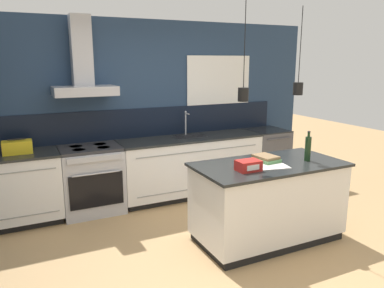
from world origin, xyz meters
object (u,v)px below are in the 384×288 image
(bottle_on_island, at_px, (308,148))
(book_stack, at_px, (266,159))
(oven_range, at_px, (92,180))
(red_supply_box, at_px, (248,166))
(dishwasher, at_px, (265,156))
(yellow_toolbox, at_px, (17,147))

(bottle_on_island, bearing_deg, book_stack, 158.80)
(oven_range, height_order, red_supply_box, red_supply_box)
(dishwasher, height_order, yellow_toolbox, yellow_toolbox)
(oven_range, distance_m, book_stack, 2.37)
(bottle_on_island, bearing_deg, oven_range, 139.52)
(oven_range, xyz_separation_m, yellow_toolbox, (-0.87, 0.00, 0.54))
(red_supply_box, bearing_deg, yellow_toolbox, 139.41)
(red_supply_box, distance_m, yellow_toolbox, 2.82)
(dishwasher, relative_size, book_stack, 2.95)
(oven_range, relative_size, bottle_on_island, 2.65)
(oven_range, xyz_separation_m, red_supply_box, (1.27, -1.83, 0.51))
(oven_range, bearing_deg, bottle_on_island, -40.48)
(oven_range, distance_m, bottle_on_island, 2.82)
(oven_range, relative_size, yellow_toolbox, 2.68)
(dishwasher, relative_size, bottle_on_island, 2.65)
(book_stack, height_order, red_supply_box, red_supply_box)
(red_supply_box, bearing_deg, dishwasher, 48.77)
(dishwasher, bearing_deg, yellow_toolbox, 180.00)
(book_stack, distance_m, red_supply_box, 0.44)
(red_supply_box, xyz_separation_m, yellow_toolbox, (-2.14, 1.83, 0.03))
(oven_range, relative_size, red_supply_box, 3.70)
(oven_range, xyz_separation_m, dishwasher, (2.88, 0.00, 0.00))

